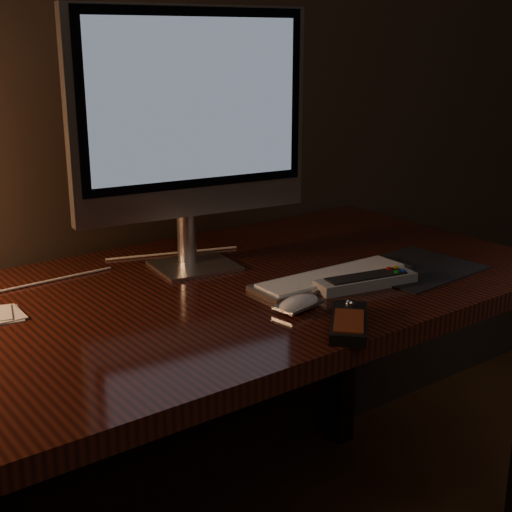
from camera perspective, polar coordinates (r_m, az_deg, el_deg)
desk at (r=1.51m, az=-6.84°, el=-6.90°), size 1.60×0.75×0.75m
monitor at (r=1.50m, az=-5.15°, el=10.88°), size 0.52×0.17×0.55m
keyboard at (r=1.49m, az=6.13°, el=-1.67°), size 0.37×0.11×0.01m
mousepad at (r=1.59m, az=12.48°, el=-0.95°), size 0.28×0.23×0.00m
mouse at (r=1.32m, az=3.44°, el=-3.94°), size 0.10×0.06×0.02m
media_remote at (r=1.24m, az=7.44°, el=-5.25°), size 0.16×0.16×0.03m
tv_remote at (r=1.45m, az=8.79°, el=-2.00°), size 0.22×0.10×0.03m
cable at (r=1.57m, az=-11.48°, el=-1.01°), size 0.63×0.11×0.01m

